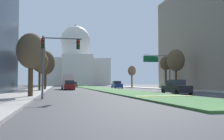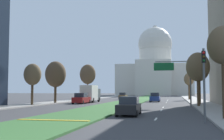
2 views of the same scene
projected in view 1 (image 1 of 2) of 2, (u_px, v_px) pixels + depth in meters
name	position (u px, v px, depth m)	size (l,w,h in m)	color
ground_plane	(90.00, 88.00, 74.84)	(285.09, 285.09, 0.00)	#3D3D3F
grass_median	(93.00, 88.00, 68.51)	(5.90, 116.63, 0.14)	#386B33
median_curb_nose	(165.00, 96.00, 22.78)	(5.31, 0.50, 0.04)	gold
lane_dashes_right	(135.00, 89.00, 55.48)	(0.16, 51.85, 0.01)	silver
sidewalk_left	(41.00, 88.00, 59.52)	(4.00, 116.63, 0.15)	#9E9991
sidewalk_right	(148.00, 88.00, 64.84)	(4.00, 116.63, 0.15)	#9E9991
capitol_building	(75.00, 64.00, 138.05)	(33.55, 29.44, 32.69)	beige
traffic_light_near_left	(53.00, 53.00, 21.49)	(3.34, 0.35, 5.20)	#515456
overhead_guide_sign	(160.00, 65.00, 46.57)	(5.12, 0.20, 6.50)	#515456
street_tree_left_near	(31.00, 52.00, 23.12)	(2.55, 2.55, 5.78)	#4C3823
street_tree_left_mid	(40.00, 62.00, 40.20)	(2.55, 2.55, 6.20)	#4C3823
street_tree_right_mid	(176.00, 60.00, 46.76)	(3.19, 3.19, 7.44)	#4C3823
street_tree_left_far	(45.00, 63.00, 47.63)	(3.57, 3.57, 7.26)	#4C3823
street_tree_right_far	(166.00, 64.00, 52.69)	(2.28, 2.28, 6.75)	#4C3823
street_tree_left_distant	(46.00, 65.00, 68.78)	(3.89, 3.89, 8.63)	#4C3823
street_tree_right_distant	(132.00, 71.00, 75.21)	(2.33, 2.33, 6.33)	#4C3823
sedan_lead_stopped	(176.00, 87.00, 30.39)	(1.92, 4.51, 1.69)	black
sedan_midblock	(69.00, 85.00, 48.91)	(2.03, 4.53, 1.81)	maroon
sedan_distant	(117.00, 85.00, 61.99)	(1.89, 4.62, 1.80)	navy
sedan_far_horizon	(74.00, 85.00, 76.10)	(1.90, 4.36, 1.68)	brown
box_truck_delivery	(67.00, 81.00, 54.87)	(2.40, 6.40, 3.20)	#4C5156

